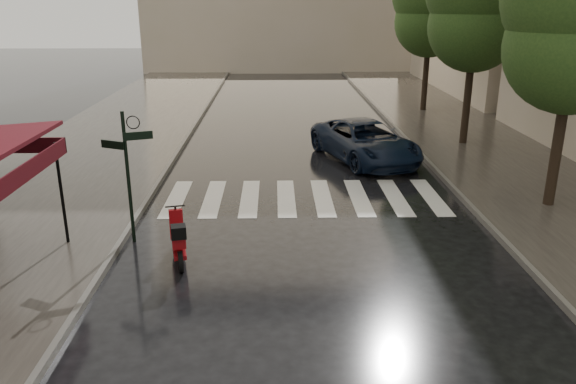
{
  "coord_description": "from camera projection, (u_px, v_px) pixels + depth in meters",
  "views": [
    {
      "loc": [
        2.14,
        -9.23,
        5.39
      ],
      "look_at": [
        2.42,
        2.43,
        1.4
      ],
      "focal_mm": 35.0,
      "sensor_mm": 36.0,
      "label": 1
    }
  ],
  "objects": [
    {
      "name": "curb_near",
      "position": [
        182.0,
        145.0,
        21.72
      ],
      "size": [
        0.12,
        60.0,
        0.16
      ],
      "primitive_type": "cube",
      "color": "#595651",
      "rests_on": "ground"
    },
    {
      "name": "parked_car",
      "position": [
        365.0,
        141.0,
        19.74
      ],
      "size": [
        3.85,
        5.52,
        1.4
      ],
      "primitive_type": "imported",
      "rotation": [
        0.0,
        0.0,
        0.34
      ],
      "color": "black",
      "rests_on": "ground"
    },
    {
      "name": "scooter",
      "position": [
        178.0,
        240.0,
        12.08
      ],
      "size": [
        0.64,
        1.62,
        1.07
      ],
      "rotation": [
        0.0,
        0.0,
        0.22
      ],
      "color": "black",
      "rests_on": "ground"
    },
    {
      "name": "sidewalk_near",
      "position": [
        103.0,
        146.0,
        21.66
      ],
      "size": [
        6.0,
        60.0,
        0.12
      ],
      "primitive_type": "cube",
      "color": "#38332D",
      "rests_on": "ground"
    },
    {
      "name": "crosswalk",
      "position": [
        304.0,
        198.0,
        16.17
      ],
      "size": [
        7.85,
        3.2,
        0.01
      ],
      "color": "silver",
      "rests_on": "ground"
    },
    {
      "name": "ground",
      "position": [
        161.0,
        306.0,
        10.43
      ],
      "size": [
        120.0,
        120.0,
        0.0
      ],
      "primitive_type": "plane",
      "color": "black",
      "rests_on": "ground"
    },
    {
      "name": "signpost",
      "position": [
        128.0,
        167.0,
        12.64
      ],
      "size": [
        1.17,
        0.29,
        3.1
      ],
      "color": "black",
      "rests_on": "ground"
    },
    {
      "name": "curb_far",
      "position": [
        411.0,
        144.0,
        21.92
      ],
      "size": [
        0.12,
        60.0,
        0.16
      ],
      "primitive_type": "cube",
      "color": "#595651",
      "rests_on": "ground"
    },
    {
      "name": "sidewalk_far",
      "position": [
        482.0,
        144.0,
        21.99
      ],
      "size": [
        5.5,
        60.0,
        0.12
      ],
      "primitive_type": "cube",
      "color": "#38332D",
      "rests_on": "ground"
    }
  ]
}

